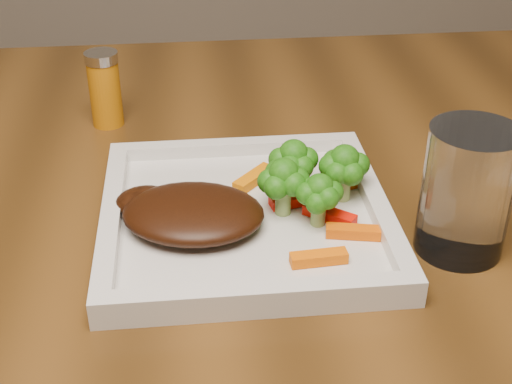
{
  "coord_description": "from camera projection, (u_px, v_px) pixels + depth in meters",
  "views": [
    {
      "loc": [
        -0.03,
        -0.79,
        1.14
      ],
      "look_at": [
        0.03,
        -0.22,
        0.79
      ],
      "focal_mm": 50.0,
      "sensor_mm": 36.0,
      "label": 1
    }
  ],
  "objects": [
    {
      "name": "carrot_4",
      "position": [
        254.0,
        178.0,
        0.73
      ],
      "size": [
        0.05,
        0.05,
        0.01
      ],
      "primitive_type": "cube",
      "rotation": [
        0.0,
        0.0,
        0.83
      ],
      "color": "orange",
      "rests_on": "plate"
    },
    {
      "name": "steak",
      "position": [
        193.0,
        213.0,
        0.65
      ],
      "size": [
        0.15,
        0.13,
        0.03
      ],
      "primitive_type": "ellipsoid",
      "rotation": [
        0.0,
        0.0,
        -0.21
      ],
      "color": "#321507",
      "rests_on": "plate"
    },
    {
      "name": "broccoli_3",
      "position": [
        283.0,
        185.0,
        0.67
      ],
      "size": [
        0.06,
        0.06,
        0.06
      ],
      "primitive_type": null,
      "rotation": [
        0.0,
        0.0,
        -0.08
      ],
      "color": "#126210",
      "rests_on": "plate"
    },
    {
      "name": "broccoli_2",
      "position": [
        319.0,
        197.0,
        0.65
      ],
      "size": [
        0.05,
        0.05,
        0.06
      ],
      "primitive_type": null,
      "rotation": [
        0.0,
        0.0,
        -0.08
      ],
      "color": "#216A11",
      "rests_on": "plate"
    },
    {
      "name": "carrot_3",
      "position": [
        341.0,
        184.0,
        0.72
      ],
      "size": [
        0.06,
        0.03,
        0.01
      ],
      "primitive_type": "cube",
      "rotation": [
        0.0,
        0.0,
        0.34
      ],
      "color": "#CD4303",
      "rests_on": "plate"
    },
    {
      "name": "spice_shaker",
      "position": [
        105.0,
        89.0,
        0.85
      ],
      "size": [
        0.04,
        0.04,
        0.09
      ],
      "primitive_type": "cylinder",
      "rotation": [
        0.0,
        0.0,
        0.16
      ],
      "color": "#BA6B0A",
      "rests_on": "dining_table"
    },
    {
      "name": "carrot_1",
      "position": [
        353.0,
        232.0,
        0.64
      ],
      "size": [
        0.05,
        0.02,
        0.01
      ],
      "primitive_type": "cube",
      "rotation": [
        0.0,
        0.0,
        -0.2
      ],
      "color": "#E25803",
      "rests_on": "plate"
    },
    {
      "name": "broccoli_1",
      "position": [
        344.0,
        170.0,
        0.69
      ],
      "size": [
        0.07,
        0.07,
        0.06
      ],
      "primitive_type": null,
      "rotation": [
        0.0,
        0.0,
        -0.4
      ],
      "color": "#246110",
      "rests_on": "plate"
    },
    {
      "name": "broccoli_0",
      "position": [
        293.0,
        162.0,
        0.7
      ],
      "size": [
        0.06,
        0.06,
        0.07
      ],
      "primitive_type": null,
      "rotation": [
        0.0,
        0.0,
        0.15
      ],
      "color": "#337713",
      "rests_on": "plate"
    },
    {
      "name": "carrot_5",
      "position": [
        330.0,
        215.0,
        0.67
      ],
      "size": [
        0.05,
        0.04,
        0.01
      ],
      "primitive_type": "cube",
      "rotation": [
        0.0,
        0.0,
        -0.66
      ],
      "color": "red",
      "rests_on": "plate"
    },
    {
      "name": "plate",
      "position": [
        246.0,
        220.0,
        0.68
      ],
      "size": [
        0.27,
        0.27,
        0.01
      ],
      "primitive_type": "cube",
      "color": "silver",
      "rests_on": "dining_table"
    },
    {
      "name": "drinking_glass",
      "position": [
        466.0,
        192.0,
        0.62
      ],
      "size": [
        0.08,
        0.08,
        0.12
      ],
      "primitive_type": "cylinder",
      "rotation": [
        0.0,
        0.0,
        -0.04
      ],
      "color": "white",
      "rests_on": "dining_table"
    },
    {
      "name": "carrot_6",
      "position": [
        300.0,
        198.0,
        0.69
      ],
      "size": [
        0.06,
        0.03,
        0.01
      ],
      "primitive_type": "cube",
      "rotation": [
        0.0,
        0.0,
        0.22
      ],
      "color": "#FC1504",
      "rests_on": "plate"
    },
    {
      "name": "carrot_0",
      "position": [
        319.0,
        258.0,
        0.61
      ],
      "size": [
        0.05,
        0.02,
        0.01
      ],
      "primitive_type": "cube",
      "rotation": [
        0.0,
        0.0,
        0.07
      ],
      "color": "#ED6403",
      "rests_on": "plate"
    }
  ]
}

